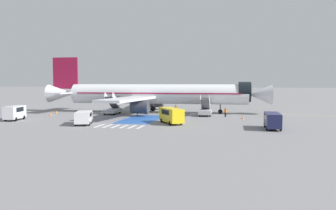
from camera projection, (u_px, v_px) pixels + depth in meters
ground_plane at (162, 112)px, 66.14m from camera, size 600.00×600.00×0.00m
apron_leadline_yellow at (158, 113)px, 65.52m from camera, size 79.24×2.41×0.01m
apron_stand_patch_blue at (142, 119)px, 53.92m from camera, size 5.76×12.79×0.01m
apron_walkway_bar_0 at (100, 126)px, 45.90m from camera, size 0.44×3.60×0.01m
apron_walkway_bar_1 at (108, 126)px, 45.67m from camera, size 0.44×3.60×0.01m
apron_walkway_bar_2 at (116, 126)px, 45.43m from camera, size 0.44×3.60×0.01m
apron_walkway_bar_3 at (124, 126)px, 45.20m from camera, size 0.44×3.60×0.01m
apron_walkway_bar_4 at (132, 127)px, 44.96m from camera, size 0.44×3.60×0.01m
apron_walkway_bar_5 at (141, 127)px, 44.73m from camera, size 0.44×3.60×0.01m
airliner at (155, 94)px, 65.37m from camera, size 45.48×34.91×11.22m
boarding_stairs_forward at (205, 110)px, 59.40m from camera, size 2.33×5.28×3.97m
boarding_stairs_aft at (112, 109)px, 62.36m from camera, size 2.33×5.28×4.27m
fuel_tanker at (152, 97)px, 90.57m from camera, size 3.47×9.05×3.63m
service_van_0 at (84, 117)px, 47.11m from camera, size 3.30×4.87×1.89m
service_van_1 at (171, 114)px, 48.20m from camera, size 4.58×5.72×2.29m
service_van_2 at (15, 112)px, 52.40m from camera, size 2.52×4.67×2.30m
service_van_3 at (273, 119)px, 42.61m from camera, size 1.86×4.92×2.11m
ground_crew_0 at (225, 112)px, 57.21m from camera, size 0.49×0.38×1.61m
ground_crew_1 at (137, 109)px, 60.54m from camera, size 0.28×0.46×1.84m
ground_crew_2 at (176, 109)px, 61.49m from camera, size 0.47×0.32×1.83m
traffic_cone_0 at (243, 118)px, 54.20m from camera, size 0.45×0.45×0.49m
traffic_cone_1 at (56, 112)px, 64.02m from camera, size 0.47×0.47×0.52m
traffic_cone_2 at (51, 115)px, 59.31m from camera, size 0.42×0.42×0.47m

